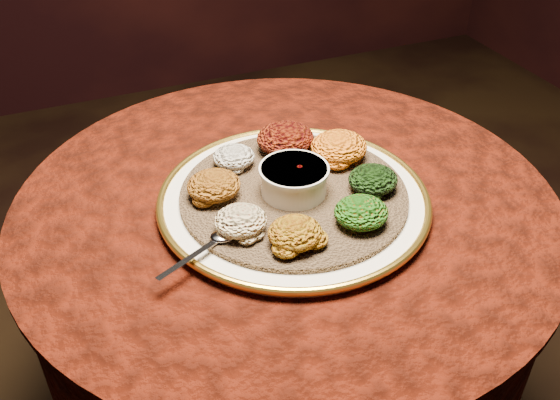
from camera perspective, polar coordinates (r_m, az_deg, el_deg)
name	(u,v)px	position (r m, az deg, el deg)	size (l,w,h in m)	color
table	(286,271)	(1.22, 0.52, -6.53)	(0.96, 0.96, 0.73)	black
platter	(294,199)	(1.07, 1.25, 0.06)	(0.60, 0.60, 0.02)	white
injera	(294,194)	(1.07, 1.26, 0.53)	(0.39, 0.39, 0.01)	brown
stew_bowl	(294,178)	(1.05, 1.28, 2.02)	(0.12, 0.12, 0.05)	silver
spoon	(219,239)	(0.96, -5.60, -3.54)	(0.14, 0.08, 0.01)	silver
portion_ayib	(234,157)	(1.13, -4.25, 3.96)	(0.08, 0.07, 0.04)	silver
portion_kitfo	(285,138)	(1.16, 0.50, 5.65)	(0.11, 0.10, 0.05)	black
portion_tikil	(339,147)	(1.14, 5.40, 4.85)	(0.10, 0.10, 0.05)	orange
portion_gomen	(373,179)	(1.07, 8.50, 1.87)	(0.09, 0.08, 0.04)	black
portion_mixveg	(361,212)	(0.99, 7.44, -1.13)	(0.09, 0.08, 0.04)	#A5360A
portion_kik	(295,233)	(0.95, 1.39, -3.03)	(0.08, 0.08, 0.04)	#9F6F0E
portion_timatim	(241,221)	(0.97, -3.62, -1.91)	(0.08, 0.08, 0.04)	maroon
portion_shiro	(214,186)	(1.05, -6.08, 1.32)	(0.09, 0.09, 0.04)	#874C10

